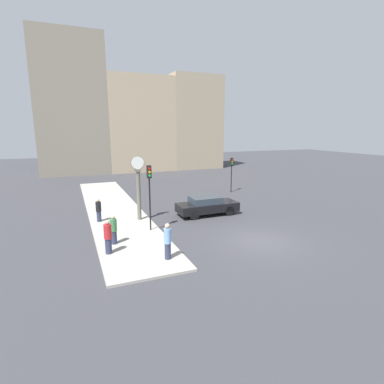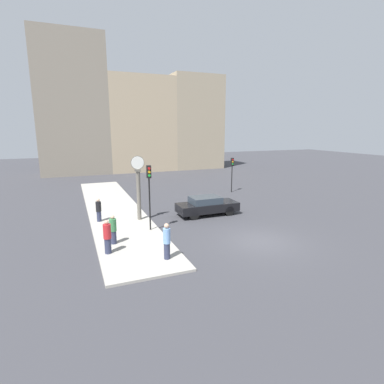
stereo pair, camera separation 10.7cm
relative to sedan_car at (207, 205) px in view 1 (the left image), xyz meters
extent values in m
plane|color=#38383D|center=(0.56, -6.01, -0.72)|extent=(120.00, 120.00, 0.00)
cube|color=#A39E93|center=(-6.20, 4.15, -0.66)|extent=(3.93, 24.31, 0.12)
cube|color=gray|center=(-8.23, 25.81, 8.59)|extent=(9.14, 5.00, 18.62)
cube|color=tan|center=(1.15, 25.81, 6.14)|extent=(9.63, 5.00, 13.73)
cube|color=gray|center=(9.95, 25.81, 6.47)|extent=(7.95, 5.00, 14.38)
cube|color=black|center=(0.04, 0.00, -0.11)|extent=(4.50, 1.79, 0.61)
cube|color=#2D3842|center=(-0.14, 0.00, 0.43)|extent=(2.16, 1.61, 0.47)
cylinder|color=black|center=(1.44, 0.78, -0.36)|extent=(0.71, 0.22, 0.71)
cylinder|color=black|center=(1.44, -0.78, -0.36)|extent=(0.71, 0.22, 0.71)
cylinder|color=black|center=(-1.35, 0.78, -0.36)|extent=(0.71, 0.22, 0.71)
cylinder|color=black|center=(-1.35, -0.78, -0.36)|extent=(0.71, 0.22, 0.71)
cylinder|color=black|center=(-4.80, -2.03, 1.02)|extent=(0.09, 0.09, 3.24)
cube|color=black|center=(-4.80, -2.03, 3.02)|extent=(0.26, 0.20, 0.76)
cylinder|color=red|center=(-4.80, -2.15, 3.23)|extent=(0.15, 0.04, 0.15)
cylinder|color=orange|center=(-4.80, -2.15, 3.02)|extent=(0.15, 0.04, 0.15)
cylinder|color=green|center=(-4.80, -2.15, 2.81)|extent=(0.15, 0.04, 0.15)
cylinder|color=black|center=(5.74, 6.47, 0.62)|extent=(0.09, 0.09, 2.69)
cube|color=black|center=(5.74, 6.47, 2.35)|extent=(0.26, 0.20, 0.76)
cylinder|color=red|center=(5.74, 6.35, 2.56)|extent=(0.15, 0.04, 0.15)
cylinder|color=orange|center=(5.74, 6.35, 2.35)|extent=(0.15, 0.04, 0.15)
cylinder|color=green|center=(5.74, 6.35, 2.14)|extent=(0.15, 0.04, 0.15)
cylinder|color=#666056|center=(-4.95, 0.36, 1.07)|extent=(0.27, 0.27, 3.33)
cube|color=#666056|center=(-4.95, 0.36, 2.82)|extent=(0.35, 0.35, 0.16)
cylinder|color=#666056|center=(-4.95, 0.36, 3.32)|extent=(0.91, 0.04, 0.91)
cylinder|color=white|center=(-4.95, 0.36, 3.32)|extent=(0.85, 0.06, 0.85)
cylinder|color=#2D334C|center=(-7.22, -3.53, -0.23)|extent=(0.31, 0.31, 0.72)
cylinder|color=#387A47|center=(-7.22, -3.53, 0.46)|extent=(0.37, 0.37, 0.67)
sphere|color=tan|center=(-7.22, -3.53, 0.90)|extent=(0.20, 0.20, 0.20)
cylinder|color=#2D334C|center=(-7.57, 0.95, -0.25)|extent=(0.30, 0.30, 0.70)
cylinder|color=black|center=(-7.57, 0.95, 0.43)|extent=(0.36, 0.36, 0.65)
sphere|color=tan|center=(-7.57, 0.95, 0.87)|extent=(0.22, 0.22, 0.22)
cylinder|color=#2D334C|center=(-5.12, -6.48, -0.20)|extent=(0.30, 0.30, 0.79)
cylinder|color=#729ED8|center=(-5.12, -6.48, 0.56)|extent=(0.35, 0.35, 0.74)
sphere|color=tan|center=(-5.12, -6.48, 1.06)|extent=(0.24, 0.24, 0.24)
cylinder|color=#2D334C|center=(-7.66, -4.75, -0.20)|extent=(0.32, 0.32, 0.79)
cylinder|color=red|center=(-7.66, -4.75, 0.56)|extent=(0.38, 0.38, 0.73)
sphere|color=tan|center=(-7.66, -4.75, 1.03)|extent=(0.21, 0.21, 0.21)
camera|label=1|loc=(-9.17, -19.31, 5.51)|focal=28.00mm
camera|label=2|loc=(-9.07, -19.35, 5.51)|focal=28.00mm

